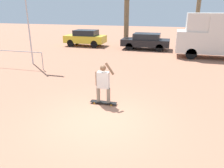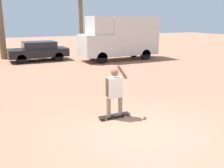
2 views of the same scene
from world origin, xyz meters
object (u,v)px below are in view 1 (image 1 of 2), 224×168
object	(u,v)px
camper_van	(221,35)
parked_car_yellow	(85,38)
person_skateboarder	(103,81)
skateboard	(103,102)
parked_car_black	(146,41)
flagpole	(27,4)

from	to	relation	value
camper_van	parked_car_yellow	world-z (taller)	camper_van
person_skateboarder	skateboard	bearing A→B (deg)	-0.00
parked_car_yellow	parked_car_black	bearing A→B (deg)	-3.17
parked_car_black	skateboard	bearing A→B (deg)	-90.39
camper_van	flagpole	xyz separation A→B (m)	(-12.22, -5.19, 2.07)
person_skateboarder	camper_van	world-z (taller)	camper_van
skateboard	person_skateboarder	distance (m)	0.86
parked_car_black	flagpole	distance (m)	10.38
skateboard	flagpole	size ratio (longest dim) A/B	0.16
parked_car_black	parked_car_yellow	world-z (taller)	parked_car_yellow
skateboard	flagpole	world-z (taller)	flagpole
camper_van	flagpole	bearing A→B (deg)	-157.00
person_skateboarder	parked_car_black	xyz separation A→B (m)	(0.09, 12.44, -0.17)
camper_van	parked_car_black	distance (m)	6.20
parked_car_yellow	person_skateboarder	bearing A→B (deg)	-65.32
parked_car_yellow	flagpole	xyz separation A→B (m)	(-0.58, -7.80, 2.99)
skateboard	flagpole	distance (m)	8.96
person_skateboarder	parked_car_black	distance (m)	12.44
camper_van	parked_car_black	world-z (taller)	camper_van
flagpole	person_skateboarder	bearing A→B (deg)	-37.63
person_skateboarder	camper_van	bearing A→B (deg)	60.40
skateboard	person_skateboarder	world-z (taller)	person_skateboarder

